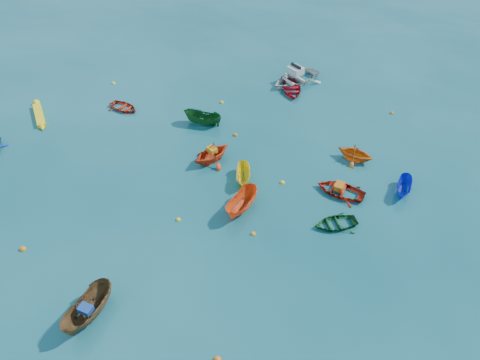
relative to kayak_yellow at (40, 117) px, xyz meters
The scene contains 26 objects.
ground 18.01m from the kayak_yellow, ahead, with size 160.00×160.00×0.00m, color #0A434B.
sampan_brown_mid 20.00m from the kayak_yellow, 31.36° to the right, with size 1.30×3.46×1.34m, color brown.
dinghy_orange_w 15.02m from the kayak_yellow, 11.84° to the left, with size 2.55×2.95×1.55m, color red.
sampan_yellow_mid 17.89m from the kayak_yellow, ahead, with size 0.94×2.51×0.97m, color yellow.
dinghy_green_e 24.69m from the kayak_yellow, ahead, with size 1.90×2.65×0.55m, color #10481A.
dinghy_red_nw 6.60m from the kayak_yellow, 43.74° to the left, with size 1.86×2.61×0.54m, color #AF220E.
sampan_orange_n 19.18m from the kayak_yellow, ahead, with size 1.20×3.19×1.23m, color #F85217.
dinghy_red_ne 24.14m from the kayak_yellow, 11.95° to the left, with size 2.25×3.15×0.65m, color #B0200E.
sampan_blue_far 27.99m from the kayak_yellow, 15.25° to the left, with size 0.90×2.40×0.93m, color #1022D0.
dinghy_red_far 20.74m from the kayak_yellow, 44.81° to the left, with size 2.36×3.30×0.68m, color #A50D19.
dinghy_orange_far 24.63m from the kayak_yellow, 20.87° to the left, with size 2.20×2.55×1.34m, color orange.
sampan_green_far 13.08m from the kayak_yellow, 29.25° to the left, with size 1.13×3.00×1.16m, color #114919.
kayak_yellow is the anchor object (origin of this frame).
motorboat_white 21.53m from the kayak_yellow, 48.76° to the left, with size 3.39×4.74×1.58m, color silver.
tarp_blue_a 20.12m from the kayak_yellow, 31.68° to the right, with size 0.67×0.51×0.33m, color navy.
tarp_orange_a 15.07m from the kayak_yellow, 12.01° to the left, with size 0.68×0.51×0.33m, color orange.
tarp_orange_b 24.05m from the kayak_yellow, 11.97° to the left, with size 0.74×0.56×0.36m, color #C56014.
buoy_or_a 14.17m from the kayak_yellow, 42.14° to the right, with size 0.37×0.37×0.37m, color orange.
buoy_ye_a 16.66m from the kayak_yellow, ahead, with size 0.29×0.29×0.29m, color yellow.
buoy_or_b 25.29m from the kayak_yellow, 20.33° to the right, with size 0.38×0.38×0.38m, color orange.
buoy_ye_b 7.16m from the kayak_yellow, 81.77° to the left, with size 0.35×0.35×0.35m, color yellow.
buoy_or_c 15.78m from the kayak_yellow, 24.46° to the left, with size 0.35×0.35×0.35m, color #E55B0C.
buoy_ye_c 20.37m from the kayak_yellow, 10.65° to the left, with size 0.33×0.33×0.33m, color yellow.
buoy_or_d 20.91m from the kayak_yellow, ahead, with size 0.31×0.31×0.31m, color orange.
buoy_ye_d 14.56m from the kayak_yellow, 42.06° to the left, with size 0.34×0.34×0.34m, color gold.
buoy_or_e 28.14m from the kayak_yellow, 34.69° to the left, with size 0.31×0.31×0.31m, color orange.
Camera 1 is at (12.86, -14.35, 20.51)m, focal length 35.00 mm.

